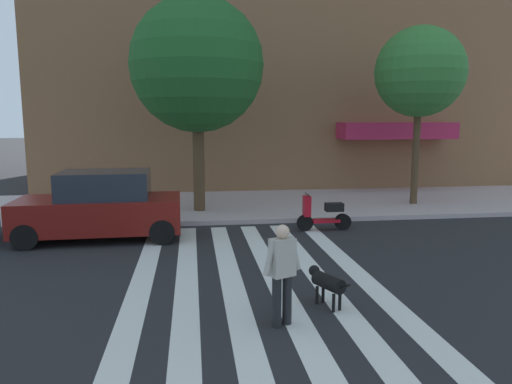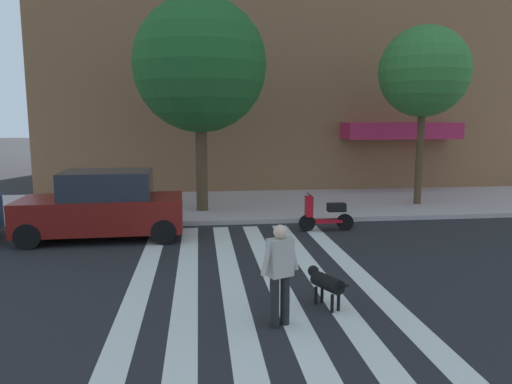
{
  "view_description": "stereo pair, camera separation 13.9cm",
  "coord_description": "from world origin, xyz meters",
  "px_view_note": "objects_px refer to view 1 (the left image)",
  "views": [
    {
      "loc": [
        -0.66,
        0.57,
        3.25
      ],
      "look_at": [
        0.62,
        10.05,
        1.78
      ],
      "focal_mm": 33.46,
      "sensor_mm": 36.0,
      "label": 1
    },
    {
      "loc": [
        -0.52,
        0.55,
        3.25
      ],
      "look_at": [
        0.62,
        10.05,
        1.78
      ],
      "focal_mm": 33.46,
      "sensor_mm": 36.0,
      "label": 2
    }
  ],
  "objects_px": {
    "parked_car_behind_first": "(101,207)",
    "dog_on_leash": "(326,282)",
    "street_tree_nearest": "(197,66)",
    "street_tree_middle": "(420,73)",
    "pedestrian_dog_walker": "(282,269)",
    "parked_scooter": "(324,214)"
  },
  "relations": [
    {
      "from": "parked_car_behind_first",
      "to": "parked_scooter",
      "type": "height_order",
      "value": "parked_car_behind_first"
    },
    {
      "from": "street_tree_nearest",
      "to": "pedestrian_dog_walker",
      "type": "xyz_separation_m",
      "value": [
        1.14,
        -9.13,
        -4.06
      ]
    },
    {
      "from": "parked_car_behind_first",
      "to": "dog_on_leash",
      "type": "distance_m",
      "value": 7.23
    },
    {
      "from": "parked_car_behind_first",
      "to": "dog_on_leash",
      "type": "bearing_deg",
      "value": -48.84
    },
    {
      "from": "dog_on_leash",
      "to": "street_tree_middle",
      "type": "bearing_deg",
      "value": 56.32
    },
    {
      "from": "parked_car_behind_first",
      "to": "dog_on_leash",
      "type": "height_order",
      "value": "parked_car_behind_first"
    },
    {
      "from": "street_tree_nearest",
      "to": "pedestrian_dog_walker",
      "type": "height_order",
      "value": "street_tree_nearest"
    },
    {
      "from": "parked_car_behind_first",
      "to": "parked_scooter",
      "type": "bearing_deg",
      "value": 1.36
    },
    {
      "from": "street_tree_nearest",
      "to": "street_tree_middle",
      "type": "height_order",
      "value": "street_tree_nearest"
    },
    {
      "from": "parked_car_behind_first",
      "to": "street_tree_nearest",
      "type": "distance_m",
      "value": 5.75
    },
    {
      "from": "pedestrian_dog_walker",
      "to": "street_tree_nearest",
      "type": "bearing_deg",
      "value": 97.12
    },
    {
      "from": "pedestrian_dog_walker",
      "to": "dog_on_leash",
      "type": "bearing_deg",
      "value": 36.18
    },
    {
      "from": "parked_scooter",
      "to": "dog_on_leash",
      "type": "relative_size",
      "value": 1.66
    },
    {
      "from": "street_tree_nearest",
      "to": "pedestrian_dog_walker",
      "type": "distance_m",
      "value": 10.05
    },
    {
      "from": "dog_on_leash",
      "to": "street_tree_nearest",
      "type": "bearing_deg",
      "value": 103.68
    },
    {
      "from": "parked_car_behind_first",
      "to": "parked_scooter",
      "type": "xyz_separation_m",
      "value": [
        6.28,
        0.15,
        -0.42
      ]
    },
    {
      "from": "street_tree_nearest",
      "to": "dog_on_leash",
      "type": "bearing_deg",
      "value": -76.32
    },
    {
      "from": "street_tree_middle",
      "to": "pedestrian_dog_walker",
      "type": "relative_size",
      "value": 3.88
    },
    {
      "from": "street_tree_middle",
      "to": "pedestrian_dog_walker",
      "type": "xyz_separation_m",
      "value": [
        -6.76,
        -9.44,
        -3.96
      ]
    },
    {
      "from": "parked_scooter",
      "to": "street_tree_middle",
      "type": "relative_size",
      "value": 0.26
    },
    {
      "from": "street_tree_nearest",
      "to": "parked_car_behind_first",
      "type": "bearing_deg",
      "value": -131.73
    },
    {
      "from": "street_tree_nearest",
      "to": "street_tree_middle",
      "type": "relative_size",
      "value": 1.11
    }
  ]
}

